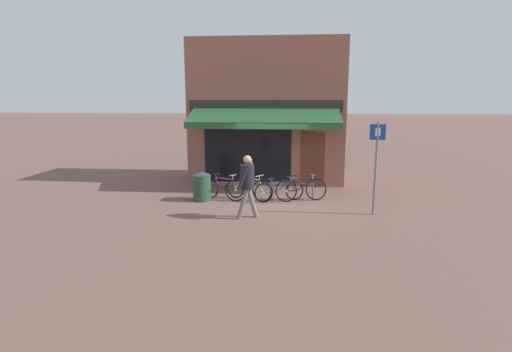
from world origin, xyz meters
TOP-DOWN VIEW (x-y plane):
  - ground_plane at (0.00, 0.00)m, footprint 160.00×160.00m
  - shop_front at (-0.31, 4.02)m, footprint 6.08×4.52m
  - bike_rack_rail at (-0.19, 0.40)m, footprint 3.33×0.04m
  - bicycle_purple at (-1.61, 0.22)m, footprint 1.70×0.60m
  - bicycle_silver at (-0.72, 0.31)m, footprint 1.64×0.89m
  - bicycle_blue at (0.31, 0.23)m, footprint 1.65×0.85m
  - bicycle_black at (1.04, 0.32)m, footprint 1.74×0.77m
  - pedestrian_adult at (-0.52, -1.79)m, footprint 0.62×0.66m
  - litter_bin at (-2.25, 0.08)m, footprint 0.61×0.61m
  - parking_sign at (3.11, -1.11)m, footprint 0.44×0.07m

SIDE VIEW (x-z plane):
  - ground_plane at x=0.00m, z-range 0.00..0.00m
  - bicycle_blue at x=0.31m, z-range -0.05..0.75m
  - bicycle_black at x=1.04m, z-range -0.06..0.84m
  - bicycle_purple at x=-1.61m, z-range -0.05..0.84m
  - bicycle_silver at x=-0.72m, z-range -0.05..0.84m
  - bike_rack_rail at x=-0.19m, z-range 0.19..0.76m
  - litter_bin at x=-2.25m, z-range 0.00..0.98m
  - pedestrian_adult at x=-0.52m, z-range 0.20..2.01m
  - parking_sign at x=3.11m, z-range 0.29..2.98m
  - shop_front at x=-0.31m, z-range -0.01..5.60m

